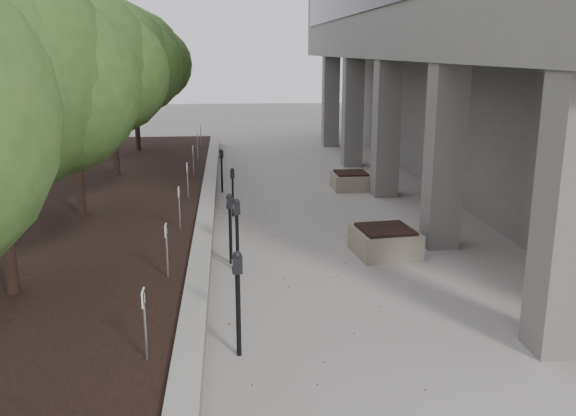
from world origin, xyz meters
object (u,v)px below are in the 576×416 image
parking_meter_5 (222,171)px  planter_back (351,180)px  parking_meter_1 (238,304)px  parking_meter_4 (233,192)px  crabapple_tree_5 (135,81)px  crabapple_tree_3 (73,101)px  planter_front (385,241)px  parking_meter_3 (230,229)px  crabapple_tree_4 (111,88)px  parking_meter_2 (237,236)px

parking_meter_5 → planter_back: (4.04, 0.11, -0.40)m
parking_meter_1 → parking_meter_4: bearing=80.2°
crabapple_tree_5 → parking_meter_5: crabapple_tree_5 is taller
crabapple_tree_3 → parking_meter_1: 8.00m
crabapple_tree_3 → planter_front: 7.81m
parking_meter_3 → planter_back: bearing=46.0°
crabapple_tree_5 → planter_front: bearing=-61.3°
crabapple_tree_4 → planter_front: 10.52m
crabapple_tree_4 → parking_meter_5: 4.29m
crabapple_tree_3 → parking_meter_2: crabapple_tree_3 is taller
crabapple_tree_5 → parking_meter_4: crabapple_tree_5 is taller
parking_meter_4 → crabapple_tree_4: bearing=137.8°
parking_meter_2 → crabapple_tree_4: bearing=102.4°
parking_meter_2 → parking_meter_4: bearing=78.9°
crabapple_tree_3 → crabapple_tree_5: size_ratio=1.00×
parking_meter_2 → parking_meter_1: bearing=-102.5°
parking_meter_2 → planter_front: parking_meter_2 is taller
crabapple_tree_3 → crabapple_tree_4: size_ratio=1.00×
crabapple_tree_5 → parking_meter_1: crabapple_tree_5 is taller
crabapple_tree_5 → parking_meter_2: crabapple_tree_5 is taller
crabapple_tree_3 → planter_back: size_ratio=4.71×
parking_meter_3 → planter_back: size_ratio=1.28×
crabapple_tree_3 → crabapple_tree_5: same height
parking_meter_2 → parking_meter_3: size_ratio=1.00×
crabapple_tree_5 → parking_meter_2: 13.96m
crabapple_tree_4 → parking_meter_4: bearing=-47.8°
crabapple_tree_3 → parking_meter_5: (3.34, 3.87, -2.45)m
parking_meter_3 → crabapple_tree_4: bearing=100.1°
crabapple_tree_3 → parking_meter_2: size_ratio=3.68×
crabapple_tree_4 → parking_meter_5: crabapple_tree_4 is taller
crabapple_tree_4 → parking_meter_2: bearing=-65.9°
crabapple_tree_4 → parking_meter_4: 5.96m
crabapple_tree_3 → parking_meter_5: size_ratio=4.06×
crabapple_tree_3 → parking_meter_4: 4.51m
planter_front → parking_meter_5: bearing=118.9°
parking_meter_3 → planter_front: parking_meter_3 is taller
crabapple_tree_4 → parking_meter_3: crabapple_tree_4 is taller
parking_meter_5 → planter_front: (3.51, -6.35, -0.37)m
parking_meter_3 → parking_meter_5: (-0.22, 6.63, -0.07)m
crabapple_tree_5 → parking_meter_3: 13.46m
planter_front → planter_back: (0.54, 6.46, -0.03)m
crabapple_tree_5 → crabapple_tree_3: bearing=-90.0°
crabapple_tree_4 → crabapple_tree_5: same height
crabapple_tree_4 → crabapple_tree_5: (0.00, 5.00, 0.00)m
parking_meter_2 → parking_meter_3: bearing=93.2°
crabapple_tree_3 → parking_meter_2: (3.69, -3.25, -2.38)m
planter_front → planter_back: planter_front is taller
parking_meter_5 → planter_front: bearing=-73.7°
parking_meter_3 → planter_back: 7.77m
parking_meter_1 → parking_meter_3: 3.97m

